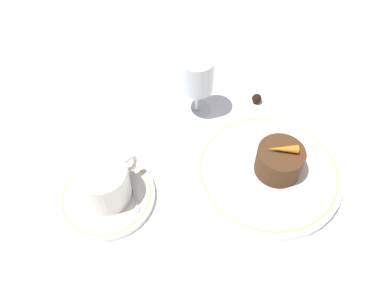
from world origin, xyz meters
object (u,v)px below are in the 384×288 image
(dinner_plate, at_px, (268,171))
(coffee_cup, at_px, (104,183))
(dessert_cake, at_px, (279,161))
(wine_glass, at_px, (197,78))
(fork, at_px, (299,111))

(dinner_plate, xyz_separation_m, coffee_cup, (-0.22, 0.16, 0.04))
(dinner_plate, relative_size, dessert_cake, 3.22)
(coffee_cup, distance_m, wine_glass, 0.25)
(dinner_plate, distance_m, coffee_cup, 0.27)
(coffee_cup, xyz_separation_m, dessert_cake, (0.23, -0.16, -0.01))
(coffee_cup, height_order, dessert_cake, coffee_cup)
(dessert_cake, bearing_deg, fork, 20.53)
(wine_glass, bearing_deg, dessert_cake, -93.11)
(dinner_plate, relative_size, fork, 1.45)
(dessert_cake, bearing_deg, dinner_plate, 134.98)
(dinner_plate, height_order, dessert_cake, dessert_cake)
(wine_glass, relative_size, dessert_cake, 1.61)
(coffee_cup, distance_m, fork, 0.40)
(dessert_cake, bearing_deg, coffee_cup, 144.53)
(dinner_plate, distance_m, fork, 0.17)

